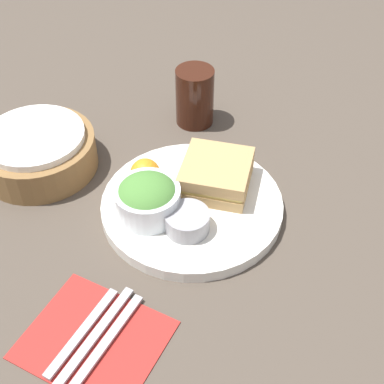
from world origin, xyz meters
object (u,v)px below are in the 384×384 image
(salad_bowl, at_px, (147,198))
(knife, at_px, (94,337))
(dressing_cup, at_px, (187,221))
(sandwich, at_px, (216,174))
(bread_basket, at_px, (38,151))
(fork, at_px, (105,343))
(drink_glass, at_px, (195,97))
(spoon, at_px, (82,332))
(plate, at_px, (192,206))

(salad_bowl, xyz_separation_m, knife, (-0.22, -0.04, -0.04))
(salad_bowl, relative_size, dressing_cup, 1.51)
(sandwich, relative_size, bread_basket, 0.66)
(fork, bearing_deg, sandwich, -179.80)
(drink_glass, distance_m, fork, 0.50)
(dressing_cup, xyz_separation_m, drink_glass, (0.27, 0.13, 0.02))
(drink_glass, bearing_deg, fork, -166.30)
(spoon, bearing_deg, drink_glass, -169.17)
(salad_bowl, height_order, fork, salad_bowl)
(salad_bowl, bearing_deg, sandwich, -33.64)
(dressing_cup, height_order, drink_glass, drink_glass)
(plate, distance_m, spoon, 0.27)
(dressing_cup, relative_size, fork, 0.42)
(dressing_cup, relative_size, drink_glass, 0.61)
(fork, bearing_deg, spoon, -90.00)
(drink_glass, height_order, spoon, drink_glass)
(drink_glass, xyz_separation_m, spoon, (-0.48, -0.08, -0.05))
(dressing_cup, bearing_deg, drink_glass, 24.85)
(sandwich, xyz_separation_m, fork, (-0.32, 0.01, -0.04))
(plate, relative_size, sandwich, 2.21)
(salad_bowl, bearing_deg, spoon, -173.06)
(salad_bowl, bearing_deg, knife, -168.42)
(bread_basket, bearing_deg, fork, -129.16)
(salad_bowl, distance_m, dressing_cup, 0.07)
(sandwich, distance_m, fork, 0.32)
(plate, bearing_deg, dressing_cup, -159.74)
(dressing_cup, bearing_deg, salad_bowl, 86.75)
(sandwich, height_order, dressing_cup, sandwich)
(plate, height_order, fork, plate)
(dressing_cup, relative_size, bread_basket, 0.34)
(knife, relative_size, spoon, 1.17)
(knife, bearing_deg, dressing_cup, 174.19)
(dressing_cup, relative_size, knife, 0.40)
(sandwich, distance_m, knife, 0.32)
(fork, relative_size, knife, 0.95)
(dressing_cup, xyz_separation_m, spoon, (-0.21, 0.04, -0.03))
(plate, relative_size, dressing_cup, 4.28)
(drink_glass, distance_m, bread_basket, 0.30)
(sandwich, height_order, bread_basket, bread_basket)
(plate, relative_size, knife, 1.70)
(bread_basket, bearing_deg, salad_bowl, -96.41)
(sandwich, bearing_deg, drink_glass, 36.55)
(drink_glass, relative_size, bread_basket, 0.55)
(plate, xyz_separation_m, dressing_cup, (-0.06, -0.02, 0.03))
(sandwich, xyz_separation_m, knife, (-0.32, 0.02, -0.04))
(sandwich, height_order, salad_bowl, salad_bowl)
(drink_glass, distance_m, knife, 0.50)
(sandwich, xyz_separation_m, spoon, (-0.32, 0.04, -0.04))
(salad_bowl, relative_size, fork, 0.63)
(bread_basket, distance_m, knife, 0.37)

